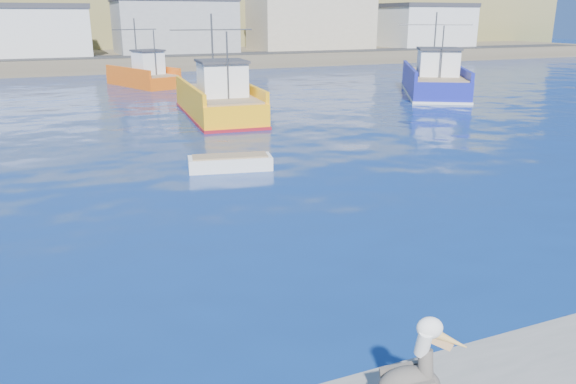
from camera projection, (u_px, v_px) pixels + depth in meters
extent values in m
plane|color=#07155C|center=(380.00, 296.00, 13.20)|extent=(260.00, 260.00, 0.00)
cube|color=brown|center=(95.00, 58.00, 76.09)|extent=(160.00, 30.00, 1.60)
cube|color=brown|center=(78.00, 18.00, 97.33)|extent=(180.00, 40.00, 14.00)
cube|color=#2D2D2D|center=(103.00, 57.00, 66.19)|extent=(150.00, 5.00, 0.10)
cube|color=silver|center=(8.00, 33.00, 66.88)|extent=(18.00, 11.00, 5.50)
cube|color=#333338|center=(4.00, 6.00, 65.97)|extent=(18.36, 11.22, 0.60)
cube|color=gray|center=(175.00, 27.00, 74.25)|extent=(15.00, 10.00, 6.50)
cube|color=tan|center=(311.00, 23.00, 81.62)|extent=(17.00, 9.00, 7.50)
cube|color=silver|center=(424.00, 27.00, 89.36)|extent=(13.00, 10.00, 6.00)
cube|color=#333338|center=(426.00, 5.00, 88.37)|extent=(13.26, 10.20, 0.60)
cube|color=#FFA80D|center=(218.00, 105.00, 36.81)|extent=(4.78, 11.45, 1.45)
cube|color=#FFA80D|center=(244.00, 87.00, 37.03)|extent=(1.15, 10.92, 0.70)
cube|color=#FFA80D|center=(189.00, 89.00, 35.94)|extent=(1.15, 10.92, 0.70)
cube|color=maroon|center=(218.00, 115.00, 37.01)|extent=(4.88, 11.68, 0.25)
cube|color=#8C7251|center=(217.00, 93.00, 36.57)|extent=(4.43, 10.98, 0.10)
cube|color=white|center=(222.00, 79.00, 34.74)|extent=(2.92, 3.01, 2.00)
cube|color=#333338|center=(222.00, 61.00, 34.41)|extent=(3.14, 3.36, 0.15)
cylinder|color=#4C4C4C|center=(213.00, 53.00, 36.85)|extent=(0.13, 0.13, 5.00)
cylinder|color=#4C4C4C|center=(228.00, 67.00, 32.96)|extent=(0.11, 0.11, 4.00)
cylinder|color=#4C4C4C|center=(212.00, 30.00, 36.40)|extent=(5.39, 0.53, 0.08)
cube|color=navy|center=(433.00, 84.00, 47.39)|extent=(9.99, 12.85, 1.61)
cube|color=navy|center=(459.00, 70.00, 46.80)|extent=(6.35, 10.58, 0.70)
cube|color=navy|center=(410.00, 70.00, 47.28)|extent=(6.35, 10.58, 0.70)
cube|color=silver|center=(433.00, 93.00, 47.61)|extent=(10.19, 13.11, 0.25)
cube|color=#8C7251|center=(434.00, 74.00, 47.13)|extent=(9.44, 12.25, 0.10)
cube|color=white|center=(438.00, 63.00, 45.06)|extent=(4.18, 4.20, 2.00)
cube|color=#333338|center=(439.00, 49.00, 44.73)|extent=(4.55, 4.63, 0.15)
cylinder|color=#4C4C4C|center=(435.00, 43.00, 47.57)|extent=(0.16, 0.16, 5.00)
cylinder|color=#4C4C4C|center=(442.00, 53.00, 43.04)|extent=(0.14, 0.14, 4.00)
cylinder|color=#4C4C4C|center=(436.00, 25.00, 47.12)|extent=(5.27, 3.13, 0.08)
cube|color=#E2570E|center=(143.00, 80.00, 52.65)|extent=(5.84, 9.11, 1.11)
cube|color=#E2570E|center=(156.00, 69.00, 53.35)|extent=(2.95, 7.95, 0.70)
cube|color=#E2570E|center=(127.00, 71.00, 51.41)|extent=(2.95, 7.95, 0.70)
cube|color=#8C7251|center=(142.00, 73.00, 52.47)|extent=(5.49, 8.70, 0.10)
cube|color=white|center=(148.00, 63.00, 51.26)|extent=(2.82, 2.75, 2.00)
cube|color=#333338|center=(148.00, 50.00, 50.93)|extent=(3.05, 3.05, 0.15)
cylinder|color=#4C4C4C|center=(136.00, 46.00, 52.34)|extent=(0.15, 0.15, 5.00)
cylinder|color=#4C4C4C|center=(155.00, 53.00, 50.09)|extent=(0.13, 0.13, 4.00)
cylinder|color=#4C4C4C|center=(135.00, 29.00, 51.89)|extent=(4.25, 1.56, 0.08)
cube|color=silver|center=(230.00, 165.00, 24.02)|extent=(3.70, 1.92, 0.71)
cube|color=#8C7251|center=(230.00, 156.00, 23.91)|extent=(3.30, 1.59, 0.07)
cube|color=silver|center=(430.00, 77.00, 58.68)|extent=(3.19, 3.91, 0.76)
cube|color=#8C7251|center=(430.00, 73.00, 58.56)|extent=(2.74, 3.44, 0.08)
cube|color=#38332D|center=(402.00, 375.00, 8.48)|extent=(0.72, 0.28, 0.47)
cylinder|color=#38332D|center=(426.00, 365.00, 8.17)|extent=(0.31, 0.39, 0.51)
cylinder|color=white|center=(424.00, 343.00, 8.05)|extent=(0.29, 0.38, 0.48)
ellipsoid|color=white|center=(430.00, 328.00, 7.99)|extent=(0.45, 0.39, 0.32)
cone|color=gold|center=(448.00, 339.00, 8.08)|extent=(0.67, 0.34, 0.45)
cube|color=tan|center=(440.00, 343.00, 8.08)|extent=(0.39, 0.17, 0.28)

